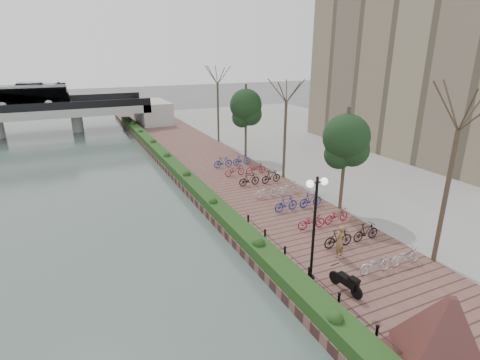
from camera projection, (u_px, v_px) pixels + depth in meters
ground at (323, 348)px, 13.43m from camera, size 220.00×220.00×0.00m
promenade at (230, 181)px, 29.94m from camera, size 8.00×75.00×0.50m
inland_pavement at (381, 158)px, 36.33m from camera, size 24.00×75.00×0.50m
hedge at (180, 172)px, 30.55m from camera, size 1.10×56.00×0.60m
chain_fence at (323, 288)px, 15.42m from camera, size 0.10×14.10×0.70m
granite_monument at (446, 335)px, 11.45m from camera, size 4.20×4.20×2.73m
lamppost at (315, 207)px, 15.60m from camera, size 1.02×0.32×4.78m
motorcycle at (346, 281)px, 15.69m from camera, size 0.64×1.58×0.96m
pedestrian at (339, 241)px, 18.20m from camera, size 0.69×0.54×1.67m
bicycle_parking at (288, 196)px, 24.95m from camera, size 2.40×19.89×1.00m
street_trees at (310, 148)px, 26.29m from camera, size 3.20×37.12×6.80m
bridge at (0, 110)px, 45.17m from camera, size 36.00×10.77×6.50m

